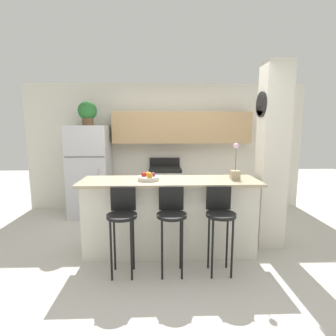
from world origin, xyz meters
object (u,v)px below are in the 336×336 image
at_px(fruit_bowl, 148,177).
at_px(bar_stool_mid, 172,217).
at_px(stove_range, 165,190).
at_px(potted_plant_on_fridge, 87,112).
at_px(bar_stool_right, 220,217).
at_px(bar_stool_left, 122,218).
at_px(orchid_vase, 235,170).
at_px(refrigerator, 90,171).

bearing_deg(fruit_bowl, bar_stool_mid, -60.98).
xyz_separation_m(stove_range, potted_plant_on_fridge, (-1.43, -0.05, 1.50)).
relative_size(bar_stool_mid, potted_plant_on_fridge, 2.27).
bearing_deg(bar_stool_right, bar_stool_left, 180.00).
height_order(bar_stool_mid, fruit_bowl, fruit_bowl).
bearing_deg(stove_range, fruit_bowl, -98.61).
height_order(potted_plant_on_fridge, fruit_bowl, potted_plant_on_fridge).
relative_size(bar_stool_left, bar_stool_mid, 1.00).
relative_size(bar_stool_right, orchid_vase, 2.08).
bearing_deg(bar_stool_mid, stove_range, 90.72).
bearing_deg(bar_stool_mid, orchid_vase, 29.87).
distance_m(bar_stool_right, fruit_bowl, 1.04).
distance_m(bar_stool_mid, fruit_bowl, 0.68).
height_order(bar_stool_right, fruit_bowl, fruit_bowl).
bearing_deg(potted_plant_on_fridge, fruit_bowl, -53.84).
distance_m(refrigerator, orchid_vase, 2.84).
height_order(bar_stool_right, potted_plant_on_fridge, potted_plant_on_fridge).
bearing_deg(refrigerator, orchid_vase, -35.00).
xyz_separation_m(refrigerator, orchid_vase, (2.32, -1.62, 0.27)).
relative_size(orchid_vase, fruit_bowl, 1.73).
relative_size(bar_stool_left, bar_stool_right, 1.00).
xyz_separation_m(refrigerator, fruit_bowl, (1.18, -1.61, 0.18)).
height_order(refrigerator, bar_stool_mid, refrigerator).
height_order(stove_range, fruit_bowl, fruit_bowl).
bearing_deg(bar_stool_right, bar_stool_mid, 180.00).
relative_size(refrigerator, orchid_vase, 3.57).
relative_size(bar_stool_right, potted_plant_on_fridge, 2.27).
xyz_separation_m(bar_stool_left, fruit_bowl, (0.28, 0.50, 0.37)).
bearing_deg(refrigerator, potted_plant_on_fridge, 117.72).
height_order(refrigerator, stove_range, refrigerator).
distance_m(stove_range, bar_stool_right, 2.25).
bearing_deg(bar_stool_right, orchid_vase, 58.66).
relative_size(bar_stool_mid, orchid_vase, 2.08).
bearing_deg(stove_range, refrigerator, -177.95).
height_order(refrigerator, potted_plant_on_fridge, potted_plant_on_fridge).
bearing_deg(fruit_bowl, potted_plant_on_fridge, 126.16).
height_order(refrigerator, bar_stool_left, refrigerator).
distance_m(bar_stool_mid, orchid_vase, 1.09).
distance_m(bar_stool_mid, bar_stool_right, 0.56).
relative_size(bar_stool_right, fruit_bowl, 3.60).
xyz_separation_m(refrigerator, bar_stool_left, (0.90, -2.11, -0.19)).
height_order(stove_range, bar_stool_right, stove_range).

